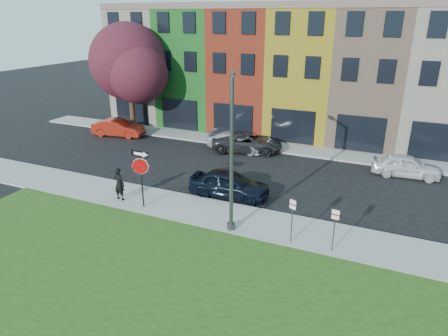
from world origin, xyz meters
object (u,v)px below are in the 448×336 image
at_px(stop_sign, 140,167).
at_px(street_lamp, 232,156).
at_px(sedan_near, 229,184).
at_px(man, 119,184).

xyz_separation_m(stop_sign, street_lamp, (5.04, -0.08, 1.35)).
height_order(stop_sign, sedan_near, stop_sign).
xyz_separation_m(stop_sign, sedan_near, (3.55, 3.20, -1.57)).
bearing_deg(sedan_near, street_lamp, -158.61).
xyz_separation_m(sedan_near, street_lamp, (1.49, -3.27, 2.92)).
distance_m(stop_sign, man, 2.12).
xyz_separation_m(man, sedan_near, (5.21, 2.97, -0.27)).
relative_size(man, street_lamp, 0.26).
bearing_deg(street_lamp, stop_sign, 157.04).
bearing_deg(stop_sign, sedan_near, 44.59).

